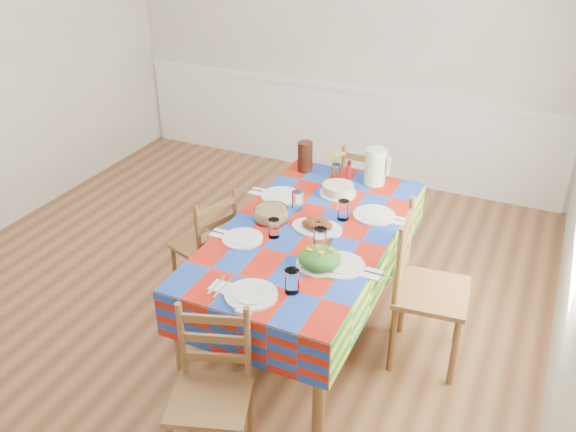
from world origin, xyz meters
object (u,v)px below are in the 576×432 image
object	(u,v)px
dining_table	(309,240)
chair_left	(207,246)
chair_far	(367,194)
chair_right	(424,291)
green_pitcher	(375,167)
chair_near	(212,393)
meat_platter	(317,225)
tea_pitcher	(305,157)

from	to	relation	value
dining_table	chair_left	bearing A→B (deg)	-179.02
chair_far	chair_right	bearing A→B (deg)	124.73
dining_table	green_pitcher	size ratio (longest dim) A/B	7.26
chair_right	chair_near	bearing A→B (deg)	141.26
dining_table	green_pitcher	world-z (taller)	green_pitcher
dining_table	green_pitcher	xyz separation A→B (m)	(0.17, 0.81, 0.22)
green_pitcher	meat_platter	bearing A→B (deg)	-99.28
chair_near	dining_table	bearing A→B (deg)	70.86
chair_left	chair_right	world-z (taller)	chair_right
dining_table	chair_far	world-z (taller)	chair_far
chair_far	chair_left	distance (m)	1.45
tea_pitcher	chair_near	distance (m)	2.09
dining_table	chair_left	distance (m)	0.81
green_pitcher	chair_right	distance (m)	1.08
dining_table	chair_right	distance (m)	0.78
meat_platter	chair_far	size ratio (longest dim) A/B	0.38
green_pitcher	chair_far	distance (m)	0.63
green_pitcher	chair_right	world-z (taller)	chair_right
chair_left	meat_platter	bearing A→B (deg)	111.90
meat_platter	chair_far	bearing A→B (deg)	92.09
meat_platter	tea_pitcher	xyz separation A→B (m)	(-0.42, 0.78, 0.09)
chair_near	chair_left	bearing A→B (deg)	103.75
chair_right	tea_pitcher	bearing A→B (deg)	48.81
green_pitcher	chair_left	xyz separation A→B (m)	(-0.94, -0.82, -0.46)
chair_right	green_pitcher	bearing A→B (deg)	30.13
tea_pitcher	chair_left	size ratio (longest dim) A/B	0.26
meat_platter	dining_table	bearing A→B (deg)	-151.26
meat_platter	chair_far	world-z (taller)	chair_far
meat_platter	chair_right	bearing A→B (deg)	-2.21
green_pitcher	chair_left	distance (m)	1.33
chair_near	chair_right	world-z (taller)	chair_right
meat_platter	green_pitcher	xyz separation A→B (m)	(0.13, 0.79, 0.11)
green_pitcher	chair_near	size ratio (longest dim) A/B	0.30
chair_far	dining_table	bearing A→B (deg)	92.72
chair_right	chair_far	bearing A→B (deg)	26.02
dining_table	meat_platter	xyz separation A→B (m)	(0.04, 0.02, 0.11)
green_pitcher	tea_pitcher	distance (m)	0.55
dining_table	tea_pitcher	size ratio (longest dim) A/B	8.40
chair_near	chair_far	world-z (taller)	chair_near
green_pitcher	tea_pitcher	xyz separation A→B (m)	(-0.55, -0.01, -0.02)
green_pitcher	chair_right	xyz separation A→B (m)	(0.60, -0.81, -0.38)
chair_near	chair_right	xyz separation A→B (m)	(0.78, 1.21, 0.07)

